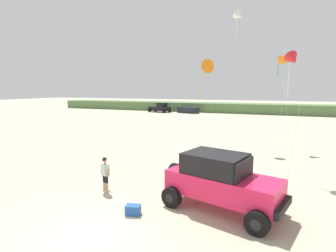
# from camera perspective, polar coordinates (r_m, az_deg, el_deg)

# --- Properties ---
(ground_plane) EXTENTS (220.00, 220.00, 0.00)m
(ground_plane) POSITION_cam_1_polar(r_m,az_deg,el_deg) (9.88, -16.69, -21.37)
(ground_plane) COLOR #C1B293
(dune_ridge) EXTENTS (90.00, 6.38, 1.89)m
(dune_ridge) POSITION_cam_1_polar(r_m,az_deg,el_deg) (56.15, 17.64, 3.68)
(dune_ridge) COLOR #567A47
(dune_ridge) RESTS_ON ground_plane
(jeep) EXTENTS (5.02, 3.38, 2.26)m
(jeep) POSITION_cam_1_polar(r_m,az_deg,el_deg) (10.89, 11.39, -11.44)
(jeep) COLOR #EA2151
(jeep) RESTS_ON ground_plane
(person_watching) EXTENTS (0.57, 0.43, 1.67)m
(person_watching) POSITION_cam_1_polar(r_m,az_deg,el_deg) (12.82, -13.41, -9.74)
(person_watching) COLOR tan
(person_watching) RESTS_ON ground_plane
(cooler_box) EXTENTS (0.64, 0.50, 0.38)m
(cooler_box) POSITION_cam_1_polar(r_m,az_deg,el_deg) (10.71, -7.57, -17.53)
(cooler_box) COLOR #23519E
(cooler_box) RESTS_ON ground_plane
(distant_pickup) EXTENTS (4.86, 3.12, 1.98)m
(distant_pickup) POSITION_cam_1_polar(r_m,az_deg,el_deg) (55.10, -1.69, 3.97)
(distant_pickup) COLOR black
(distant_pickup) RESTS_ON ground_plane
(distant_sedan) EXTENTS (4.50, 2.76, 1.20)m
(distant_sedan) POSITION_cam_1_polar(r_m,az_deg,el_deg) (53.29, 4.37, 3.45)
(distant_sedan) COLOR #1E232D
(distant_sedan) RESTS_ON ground_plane
(kite_blue_swept) EXTENTS (1.71, 6.30, 7.44)m
(kite_blue_swept) POSITION_cam_1_polar(r_m,az_deg,el_deg) (23.53, 23.11, 12.55)
(kite_blue_swept) COLOR orange
(kite_blue_swept) RESTS_ON ground_plane
(kite_green_box) EXTENTS (2.74, 3.53, 7.01)m
(kite_green_box) POSITION_cam_1_polar(r_m,az_deg,el_deg) (19.65, 7.88, 12.41)
(kite_green_box) COLOR orange
(kite_green_box) RESTS_ON ground_plane
(kite_pink_ribbon) EXTENTS (3.15, 5.22, 11.30)m
(kite_pink_ribbon) POSITION_cam_1_polar(r_m,az_deg,el_deg) (24.15, 15.12, 21.91)
(kite_pink_ribbon) COLOR white
(kite_pink_ribbon) RESTS_ON ground_plane
(kite_red_delta) EXTENTS (1.48, 1.86, 6.86)m
(kite_red_delta) POSITION_cam_1_polar(r_m,az_deg,el_deg) (16.06, 25.35, 12.79)
(kite_red_delta) COLOR red
(kite_red_delta) RESTS_ON ground_plane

